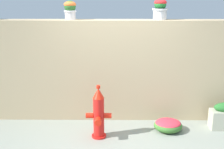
# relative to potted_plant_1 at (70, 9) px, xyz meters

# --- Properties ---
(ground_plane) EXTENTS (24.00, 24.00, 0.00)m
(ground_plane) POSITION_rel_potted_plant_1_xyz_m (0.85, -1.14, -2.09)
(ground_plane) COLOR gray
(stone_wall) EXTENTS (5.65, 0.36, 1.90)m
(stone_wall) POSITION_rel_potted_plant_1_xyz_m (0.85, -0.01, -1.14)
(stone_wall) COLOR tan
(stone_wall) RESTS_ON ground
(potted_plant_1) EXTENTS (0.22, 0.22, 0.34)m
(potted_plant_1) POSITION_rel_potted_plant_1_xyz_m (0.00, 0.00, 0.00)
(potted_plant_1) COLOR silver
(potted_plant_1) RESTS_ON stone_wall
(potted_plant_2) EXTENTS (0.29, 0.29, 0.37)m
(potted_plant_2) POSITION_rel_potted_plant_1_xyz_m (1.62, 0.02, 0.01)
(potted_plant_2) COLOR silver
(potted_plant_2) RESTS_ON stone_wall
(fire_hydrant) EXTENTS (0.43, 0.35, 0.92)m
(fire_hydrant) POSITION_rel_potted_plant_1_xyz_m (0.54, -0.86, -1.68)
(fire_hydrant) COLOR red
(fire_hydrant) RESTS_ON ground
(flower_bush_left) EXTENTS (0.50, 0.45, 0.22)m
(flower_bush_left) POSITION_rel_potted_plant_1_xyz_m (1.75, -0.62, -1.98)
(flower_bush_left) COLOR #3D712D
(flower_bush_left) RESTS_ON ground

